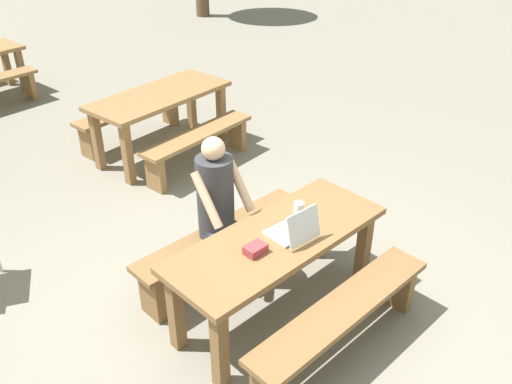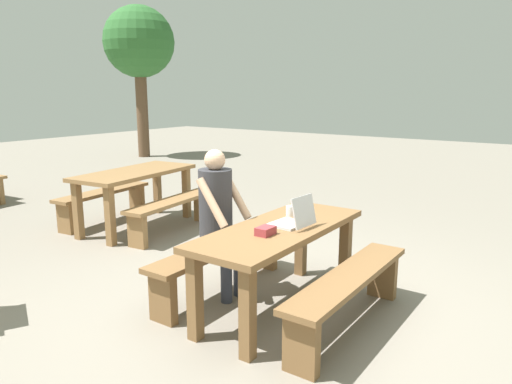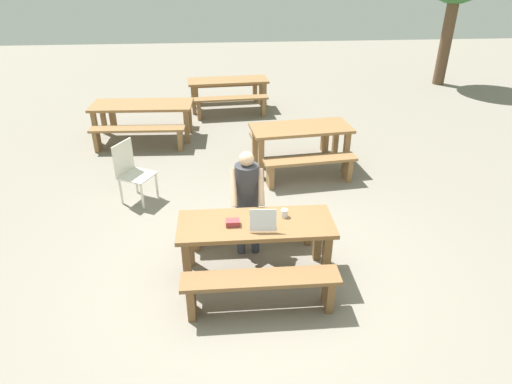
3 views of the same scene
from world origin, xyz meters
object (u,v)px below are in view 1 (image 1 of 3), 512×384
Objects in this scene: picnic_table_front at (278,249)px; laptop at (294,230)px; coffee_mug at (299,208)px; picnic_table_mid at (160,104)px; small_pouch at (255,249)px; person_seated at (219,203)px.

picnic_table_front is 5.43× the size of laptop.
coffee_mug is 0.05× the size of picnic_table_mid.
laptop is at bearing -54.92° from picnic_table_front.
small_pouch is at bearing -167.38° from coffee_mug.
laptop is at bearing -113.74° from picnic_table_mid.
small_pouch is 1.67× the size of coffee_mug.
coffee_mug is at bearing 12.62° from small_pouch.
picnic_table_mid is at bearing 76.56° from coffee_mug.
small_pouch reaches higher than picnic_table_front.
laptop reaches higher than coffee_mug.
picnic_table_front is at bearing -115.49° from picnic_table_mid.
small_pouch is at bearing -119.76° from picnic_table_mid.
coffee_mug is (0.27, 0.19, -0.02)m from laptop.
picnic_table_front is 3.02m from picnic_table_mid.
person_seated reaches higher than laptop.
small_pouch is (-0.33, 0.06, -0.03)m from laptop.
laptop is (0.07, -0.10, 0.18)m from picnic_table_front.
laptop reaches higher than picnic_table_mid.
laptop is at bearing -10.70° from small_pouch.
coffee_mug is 0.07× the size of person_seated.
laptop is at bearing -143.84° from coffee_mug.
picnic_table_mid is at bearing 66.58° from small_pouch.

